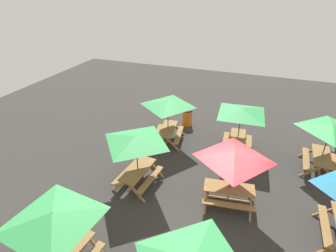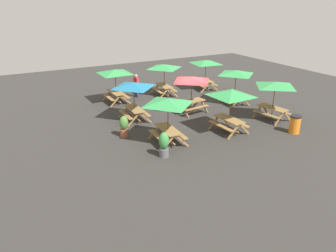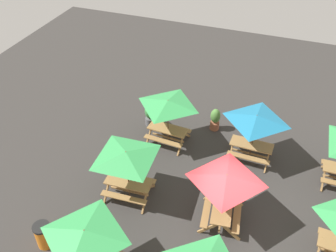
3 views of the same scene
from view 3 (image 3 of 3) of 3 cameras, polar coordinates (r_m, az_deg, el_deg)
The scene contains 9 objects.
ground_plane at distance 14.26m, azimuth 9.07°, elevation -14.50°, with size 33.42×33.42×0.00m, color #33302D.
picnic_table_0 at distance 11.59m, azimuth -12.48°, elevation -16.13°, with size 2.27×2.27×2.34m.
picnic_table_1 at distance 16.03m, azimuth 0.00°, elevation 3.05°, with size 2.12×2.12×2.34m.
picnic_table_4 at distance 13.61m, azimuth -6.38°, elevation -4.88°, with size 2.82×2.82×2.34m.
picnic_table_7 at distance 12.87m, azimuth 8.83°, elevation -8.32°, with size 2.25×2.25×2.34m.
picnic_table_8 at distance 15.59m, azimuth 13.26°, elevation 0.70°, with size 2.05×2.05×2.34m.
trash_bin_orange at distance 13.86m, azimuth -18.41°, elevation -15.49°, with size 0.59×0.59×0.98m.
potted_plant_0 at distance 17.89m, azimuth -2.80°, elevation 1.79°, with size 0.47×0.47×1.20m.
potted_plant_1 at distance 17.76m, azimuth 7.20°, elevation 1.05°, with size 0.46×0.46×1.13m.
Camera 3 is at (0.88, -8.70, 11.26)m, focal length 40.00 mm.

